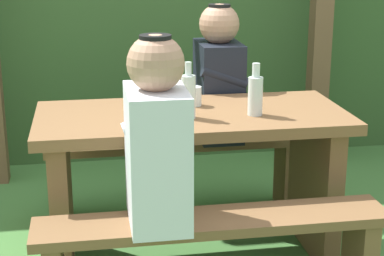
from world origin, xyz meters
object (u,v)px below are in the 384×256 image
object	(u,v)px
bench_far	(177,160)
bottle_right	(255,94)
drinking_glass	(194,96)
bench_near	(213,245)
person_white_shirt	(157,139)
bottle_left	(151,91)
bottle_center	(188,95)
person_black_coat	(219,78)
picnic_table	(192,160)

from	to	relation	value
bench_far	bottle_right	xyz separation A→B (m)	(0.27, -0.60, 0.50)
drinking_glass	bottle_right	xyz separation A→B (m)	(0.24, -0.21, 0.05)
bench_near	bottle_right	world-z (taller)	bottle_right
bench_far	person_white_shirt	distance (m)	1.13
bench_near	bottle_left	distance (m)	0.76
bench_near	bottle_left	xyz separation A→B (m)	(-0.18, 0.54, 0.51)
bottle_left	bottle_center	bearing A→B (deg)	-38.21
drinking_glass	bottle_center	xyz separation A→B (m)	(-0.06, -0.21, 0.06)
person_white_shirt	person_black_coat	world-z (taller)	same
bottle_right	bottle_left	bearing A→B (deg)	165.32
picnic_table	bottle_center	world-z (taller)	bottle_center
drinking_glass	bottle_right	distance (m)	0.32
person_black_coat	bottle_center	size ratio (longest dim) A/B	2.89
drinking_glass	bottle_center	distance (m)	0.22
picnic_table	bench_far	world-z (taller)	picnic_table
picnic_table	bench_far	size ratio (longest dim) A/B	1.00
bottle_right	bottle_center	xyz separation A→B (m)	(-0.30, -0.00, 0.01)
bottle_center	picnic_table	bearing A→B (deg)	70.80
bottle_right	drinking_glass	bearing A→B (deg)	138.86
bottle_left	bottle_center	size ratio (longest dim) A/B	0.96
person_white_shirt	bottle_left	world-z (taller)	person_white_shirt
drinking_glass	bench_far	bearing A→B (deg)	94.45
bottle_left	bottle_right	world-z (taller)	bottle_left
bench_near	drinking_glass	world-z (taller)	drinking_glass
picnic_table	bottle_right	bearing A→B (deg)	-18.51
person_black_coat	bottle_right	xyz separation A→B (m)	(0.04, -0.60, 0.05)
person_white_shirt	bottle_center	xyz separation A→B (m)	(0.19, 0.42, 0.06)
bench_far	person_white_shirt	size ratio (longest dim) A/B	1.95
picnic_table	bottle_center	size ratio (longest dim) A/B	5.63
bottle_left	bottle_right	distance (m)	0.47
bench_near	bottle_center	distance (m)	0.66
bottle_right	bottle_center	distance (m)	0.30
picnic_table	drinking_glass	size ratio (longest dim) A/B	15.40
person_white_shirt	person_black_coat	distance (m)	1.10
person_white_shirt	bottle_center	bearing A→B (deg)	65.98
picnic_table	person_white_shirt	size ratio (longest dim) A/B	1.95
picnic_table	bottle_center	xyz separation A→B (m)	(-0.03, -0.09, 0.33)
bench_far	bottle_left	size ratio (longest dim) A/B	5.84
person_white_shirt	drinking_glass	size ratio (longest dim) A/B	7.91
bench_far	bottle_left	xyz separation A→B (m)	(-0.18, -0.48, 0.51)
person_black_coat	drinking_glass	bearing A→B (deg)	-117.05
person_white_shirt	bottle_center	world-z (taller)	person_white_shirt
picnic_table	person_white_shirt	world-z (taller)	person_white_shirt
person_white_shirt	person_black_coat	size ratio (longest dim) A/B	1.00
bench_near	picnic_table	bearing A→B (deg)	90.00
drinking_glass	bottle_left	distance (m)	0.24
bench_near	bench_far	distance (m)	1.02
person_white_shirt	bench_near	bearing A→B (deg)	-0.88
person_white_shirt	bottle_left	bearing A→B (deg)	86.28
bottle_left	picnic_table	bearing A→B (deg)	-8.77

